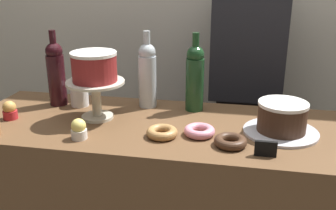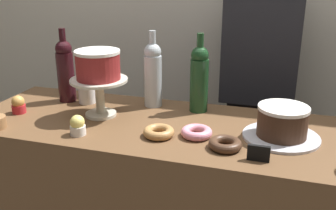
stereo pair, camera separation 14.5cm
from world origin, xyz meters
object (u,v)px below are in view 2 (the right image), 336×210
(cake_stand_pedestal, at_px, (100,91))
(white_layer_cake, at_px, (98,65))
(cupcake_lemon, at_px, (78,126))
(donut_pink, at_px, (197,132))
(price_sign_chalkboard, at_px, (259,153))
(barista_figure, at_px, (257,101))
(donut_maple, at_px, (158,132))
(wine_bottle_dark_red, at_px, (65,70))
(coffee_cup_ceramic, at_px, (87,93))
(donut_chocolate, at_px, (225,144))
(wine_bottle_clear, at_px, (153,73))
(wine_bottle_green, at_px, (199,78))
(chocolate_round_cake, at_px, (282,121))
(cupcake_caramel, at_px, (18,105))

(cake_stand_pedestal, bearing_deg, white_layer_cake, 178.21)
(cupcake_lemon, relative_size, donut_pink, 0.66)
(price_sign_chalkboard, bearing_deg, barista_figure, 94.71)
(donut_maple, bearing_deg, cake_stand_pedestal, 156.46)
(wine_bottle_dark_red, distance_m, coffee_cup_ceramic, 0.14)
(donut_chocolate, bearing_deg, coffee_cup_ceramic, 156.95)
(cake_stand_pedestal, xyz_separation_m, wine_bottle_dark_red, (-0.23, 0.13, 0.04))
(donut_maple, bearing_deg, donut_pink, 16.08)
(wine_bottle_clear, xyz_separation_m, donut_chocolate, (0.37, -0.33, -0.13))
(wine_bottle_green, bearing_deg, barista_figure, 63.71)
(chocolate_round_cake, bearing_deg, barista_figure, 101.88)
(price_sign_chalkboard, bearing_deg, donut_pink, 151.48)
(donut_maple, xyz_separation_m, barista_figure, (0.29, 0.73, -0.09))
(wine_bottle_dark_red, distance_m, donut_chocolate, 0.82)
(cupcake_lemon, bearing_deg, wine_bottle_green, 45.75)
(donut_chocolate, bearing_deg, donut_pink, 149.53)
(wine_bottle_clear, bearing_deg, white_layer_cake, -132.88)
(wine_bottle_dark_red, xyz_separation_m, barista_figure, (0.81, 0.47, -0.22))
(coffee_cup_ceramic, bearing_deg, donut_chocolate, -23.05)
(cake_stand_pedestal, distance_m, coffee_cup_ceramic, 0.19)
(cupcake_caramel, relative_size, barista_figure, 0.05)
(cupcake_lemon, height_order, donut_chocolate, cupcake_lemon)
(price_sign_chalkboard, height_order, coffee_cup_ceramic, coffee_cup_ceramic)
(price_sign_chalkboard, bearing_deg, donut_maple, 166.59)
(donut_maple, height_order, price_sign_chalkboard, price_sign_chalkboard)
(cake_stand_pedestal, height_order, white_layer_cake, white_layer_cake)
(white_layer_cake, bearing_deg, donut_chocolate, -16.20)
(donut_pink, bearing_deg, price_sign_chalkboard, -28.52)
(cupcake_lemon, bearing_deg, donut_pink, 14.88)
(cake_stand_pedestal, height_order, wine_bottle_clear, wine_bottle_clear)
(wine_bottle_green, bearing_deg, white_layer_cake, -155.01)
(wine_bottle_clear, height_order, donut_pink, wine_bottle_clear)
(chocolate_round_cake, height_order, cupcake_caramel, chocolate_round_cake)
(white_layer_cake, bearing_deg, price_sign_chalkboard, -18.10)
(wine_bottle_clear, height_order, cupcake_lemon, wine_bottle_clear)
(price_sign_chalkboard, xyz_separation_m, coffee_cup_ceramic, (-0.77, 0.34, 0.02))
(wine_bottle_green, height_order, donut_pink, wine_bottle_green)
(white_layer_cake, xyz_separation_m, price_sign_chalkboard, (0.65, -0.21, -0.19))
(cake_stand_pedestal, relative_size, white_layer_cake, 1.30)
(wine_bottle_dark_red, height_order, barista_figure, barista_figure)
(cake_stand_pedestal, bearing_deg, cupcake_caramel, -167.71)
(cake_stand_pedestal, xyz_separation_m, chocolate_round_cake, (0.71, -0.02, -0.04))
(wine_bottle_clear, relative_size, coffee_cup_ceramic, 3.83)
(wine_bottle_clear, distance_m, cupcake_caramel, 0.57)
(wine_bottle_clear, bearing_deg, price_sign_chalkboard, -38.86)
(donut_maple, height_order, barista_figure, barista_figure)
(wine_bottle_green, relative_size, cupcake_lemon, 4.38)
(wine_bottle_green, xyz_separation_m, price_sign_chalkboard, (0.28, -0.38, -0.12))
(cupcake_lemon, bearing_deg, cupcake_caramel, 160.19)
(chocolate_round_cake, relative_size, donut_maple, 1.58)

